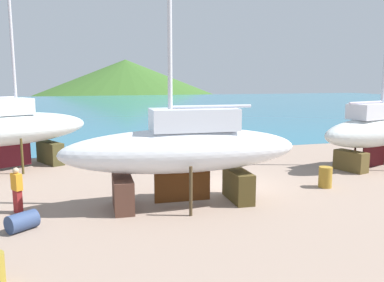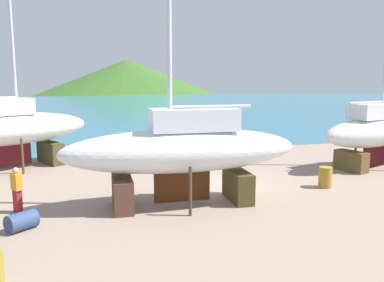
{
  "view_description": "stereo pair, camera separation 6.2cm",
  "coord_description": "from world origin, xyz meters",
  "views": [
    {
      "loc": [
        -6.34,
        -16.53,
        4.85
      ],
      "look_at": [
        -1.1,
        1.87,
        1.83
      ],
      "focal_mm": 37.17,
      "sensor_mm": 36.0,
      "label": 1
    },
    {
      "loc": [
        -6.28,
        -16.55,
        4.85
      ],
      "look_at": [
        -1.1,
        1.87,
        1.83
      ],
      "focal_mm": 37.17,
      "sensor_mm": 36.0,
      "label": 2
    }
  ],
  "objects": [
    {
      "name": "ground_plane",
      "position": [
        0.0,
        -2.73,
        0.0
      ],
      "size": [
        47.18,
        47.18,
        0.0
      ],
      "primitive_type": "plane",
      "color": "gray"
    },
    {
      "name": "sea_water",
      "position": [
        0.0,
        54.18,
        0.0
      ],
      "size": [
        167.07,
        90.23,
        0.01
      ],
      "primitive_type": "cube",
      "color": "teal",
      "rests_on": "ground"
    },
    {
      "name": "headland_hill",
      "position": [
        10.48,
        130.73,
        0.0
      ],
      "size": [
        118.55,
        118.55,
        23.23
      ],
      "primitive_type": "cone",
      "color": "#375F24",
      "rests_on": "ground"
    },
    {
      "name": "sailboat_far_slipway",
      "position": [
        -2.58,
        -2.13,
        2.18
      ],
      "size": [
        9.22,
        2.78,
        15.23
      ],
      "rotation": [
        0.0,
        0.0,
        3.11
      ],
      "color": "#533328",
      "rests_on": "ground"
    },
    {
      "name": "sailboat_small_center",
      "position": [
        9.23,
        1.47,
        1.99
      ],
      "size": [
        8.19,
        4.24,
        12.48
      ],
      "rotation": [
        0.0,
        0.0,
        0.28
      ],
      "color": "brown",
      "rests_on": "ground"
    },
    {
      "name": "sailboat_mid_port",
      "position": [
        -9.97,
        6.23,
        2.21
      ],
      "size": [
        8.89,
        6.5,
        14.89
      ],
      "rotation": [
        0.0,
        0.0,
        0.5
      ],
      "color": "#453F20",
      "rests_on": "ground"
    },
    {
      "name": "worker",
      "position": [
        -8.62,
        -1.43,
        0.87
      ],
      "size": [
        0.45,
        0.5,
        1.69
      ],
      "rotation": [
        0.0,
        0.0,
        3.74
      ],
      "color": "maroon",
      "rests_on": "ground"
    },
    {
      "name": "barrel_by_slipway",
      "position": [
        -8.25,
        -3.3,
        0.3
      ],
      "size": [
        1.1,
        1.05,
        0.6
      ],
      "primitive_type": "cylinder",
      "rotation": [
        1.57,
        0.0,
        5.38
      ],
      "color": "navy",
      "rests_on": "ground"
    },
    {
      "name": "barrel_tipped_right",
      "position": [
        4.17,
        -1.5,
        0.47
      ],
      "size": [
        0.7,
        0.7,
        0.93
      ],
      "primitive_type": "cylinder",
      "rotation": [
        0.0,
        0.0,
        1.78
      ],
      "color": "olive",
      "rests_on": "ground"
    }
  ]
}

